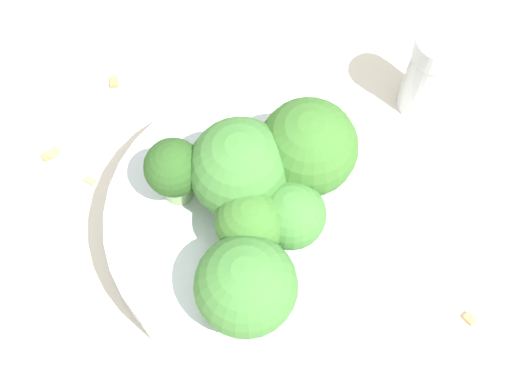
% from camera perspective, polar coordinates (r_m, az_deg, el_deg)
% --- Properties ---
extents(ground_plane, '(3.00, 3.00, 0.00)m').
position_cam_1_polar(ground_plane, '(0.47, 0.00, -4.18)').
color(ground_plane, beige).
extents(bowl, '(0.18, 0.18, 0.05)m').
position_cam_1_polar(bowl, '(0.45, 0.00, -3.06)').
color(bowl, silver).
rests_on(bowl, ground_plane).
extents(broccoli_floret_0, '(0.04, 0.04, 0.05)m').
position_cam_1_polar(broccoli_floret_0, '(0.40, 2.79, -1.91)').
color(broccoli_floret_0, '#8EB770').
rests_on(broccoli_floret_0, bowl).
extents(broccoli_floret_1, '(0.06, 0.06, 0.06)m').
position_cam_1_polar(broccoli_floret_1, '(0.41, 4.18, 3.52)').
color(broccoli_floret_1, '#84AD66').
rests_on(broccoli_floret_1, bowl).
extents(broccoli_floret_2, '(0.06, 0.06, 0.06)m').
position_cam_1_polar(broccoli_floret_2, '(0.38, -0.82, -7.55)').
color(broccoli_floret_2, '#7A9E5B').
rests_on(broccoli_floret_2, bowl).
extents(broccoli_floret_3, '(0.06, 0.06, 0.06)m').
position_cam_1_polar(broccoli_floret_3, '(0.40, -1.73, 1.56)').
color(broccoli_floret_3, '#8EB770').
rests_on(broccoli_floret_3, bowl).
extents(broccoli_floret_4, '(0.03, 0.03, 0.05)m').
position_cam_1_polar(broccoli_floret_4, '(0.41, -6.57, 1.73)').
color(broccoli_floret_4, '#8EB770').
rests_on(broccoli_floret_4, bowl).
extents(broccoli_floret_5, '(0.04, 0.04, 0.05)m').
position_cam_1_polar(broccoli_floret_5, '(0.39, -0.45, -2.60)').
color(broccoli_floret_5, '#7A9E5B').
rests_on(broccoli_floret_5, bowl).
extents(pepper_shaker, '(0.03, 0.03, 0.08)m').
position_cam_1_polar(pepper_shaker, '(0.50, 13.64, 9.20)').
color(pepper_shaker, '#B2B7BC').
rests_on(pepper_shaker, ground_plane).
extents(almond_crumb_0, '(0.01, 0.01, 0.01)m').
position_cam_1_polar(almond_crumb_0, '(0.52, -15.98, 3.17)').
color(almond_crumb_0, tan).
rests_on(almond_crumb_0, ground_plane).
extents(almond_crumb_1, '(0.01, 0.01, 0.01)m').
position_cam_1_polar(almond_crumb_1, '(0.52, -16.38, 2.91)').
color(almond_crumb_1, '#AD7F4C').
rests_on(almond_crumb_1, ground_plane).
extents(almond_crumb_2, '(0.01, 0.01, 0.01)m').
position_cam_1_polar(almond_crumb_2, '(0.54, -11.33, 8.72)').
color(almond_crumb_2, '#AD7F4C').
rests_on(almond_crumb_2, ground_plane).
extents(almond_crumb_3, '(0.01, 0.01, 0.01)m').
position_cam_1_polar(almond_crumb_3, '(0.47, 16.79, -9.62)').
color(almond_crumb_3, '#AD7F4C').
rests_on(almond_crumb_3, ground_plane).
extents(almond_crumb_4, '(0.01, 0.01, 0.01)m').
position_cam_1_polar(almond_crumb_4, '(0.50, -13.19, 0.99)').
color(almond_crumb_4, tan).
rests_on(almond_crumb_4, ground_plane).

